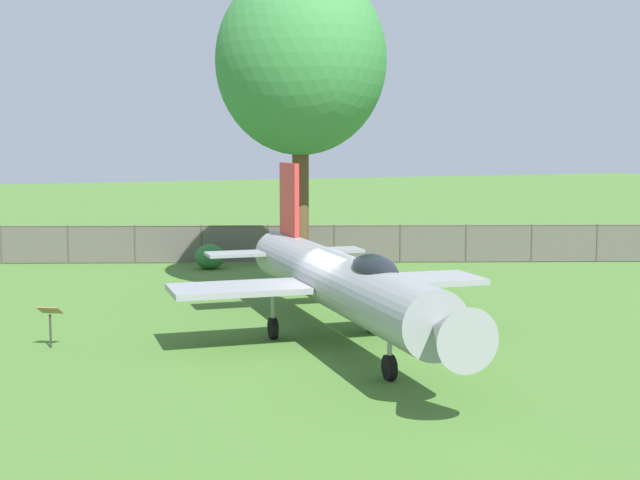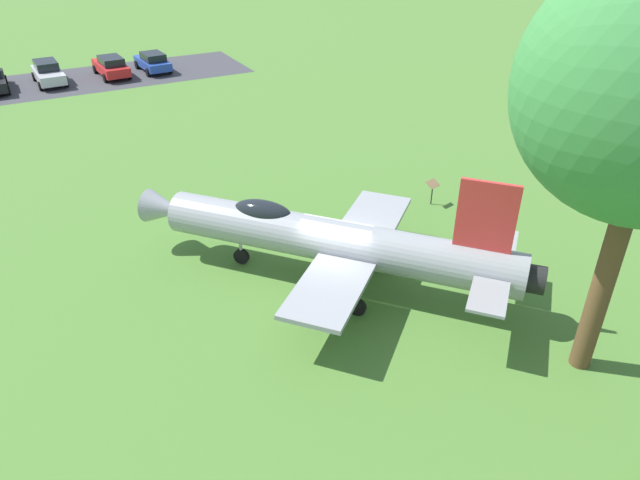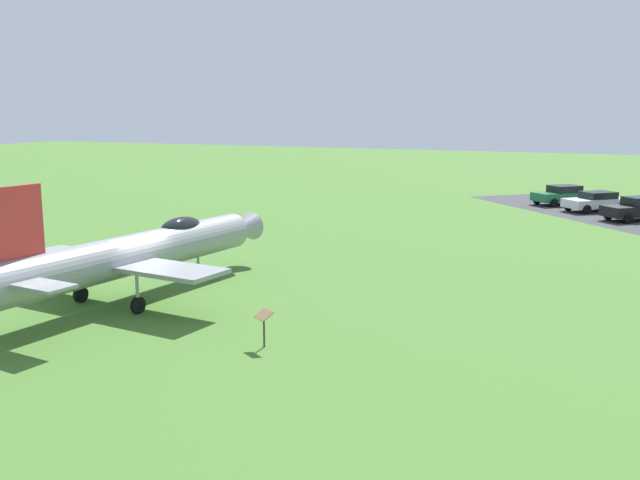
{
  "view_description": "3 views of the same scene",
  "coord_description": "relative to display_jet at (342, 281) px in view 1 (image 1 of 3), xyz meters",
  "views": [
    {
      "loc": [
        -21.73,
        10.15,
        5.5
      ],
      "look_at": [
        3.2,
        -0.91,
        2.5
      ],
      "focal_mm": 50.74,
      "sensor_mm": 36.0,
      "label": 1
    },
    {
      "loc": [
        3.62,
        -16.75,
        12.04
      ],
      "look_at": [
        -0.45,
        -0.57,
        2.08
      ],
      "focal_mm": 32.43,
      "sensor_mm": 36.0,
      "label": 2
    },
    {
      "loc": [
        21.25,
        17.17,
        7.2
      ],
      "look_at": [
        -6.9,
        4.68,
        1.5
      ],
      "focal_mm": 40.26,
      "sensor_mm": 36.0,
      "label": 3
    }
  ],
  "objects": [
    {
      "name": "ground_plane",
      "position": [
        0.36,
        -0.04,
        -1.8
      ],
      "size": [
        200.0,
        200.0,
        0.0
      ],
      "primitive_type": "plane",
      "color": "#47722D"
    },
    {
      "name": "display_jet",
      "position": [
        0.0,
        0.0,
        0.0
      ],
      "size": [
        14.62,
        8.95,
        4.8
      ],
      "rotation": [
        0.0,
        0.0,
        3.03
      ],
      "color": "gray",
      "rests_on": "ground_plane"
    },
    {
      "name": "shade_tree",
      "position": [
        8.35,
        -2.32,
        6.45
      ],
      "size": [
        6.71,
        5.89,
        11.6
      ],
      "color": "brown",
      "rests_on": "ground_plane"
    },
    {
      "name": "perimeter_fence",
      "position": [
        14.85,
        -8.31,
        -0.88
      ],
      "size": [
        15.06,
        35.98,
        1.74
      ],
      "rotation": [
        0.0,
        0.0,
        7.46
      ],
      "color": "#4C4238",
      "rests_on": "ground_plane"
    },
    {
      "name": "shrub_near_fence",
      "position": [
        10.07,
        -6.4,
        -1.44
      ],
      "size": [
        1.08,
        1.04,
        0.71
      ],
      "color": "#2D7033",
      "rests_on": "ground_plane"
    },
    {
      "name": "shrub_by_tree",
      "position": [
        15.82,
        -1.2,
        -1.26
      ],
      "size": [
        1.18,
        1.31,
        1.08
      ],
      "color": "#2D7033",
      "rests_on": "ground_plane"
    },
    {
      "name": "info_plaque",
      "position": [
        3.17,
        7.09,
        -0.94
      ],
      "size": [
        0.66,
        0.72,
        1.14
      ],
      "color": "#333333",
      "rests_on": "ground_plane"
    }
  ]
}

